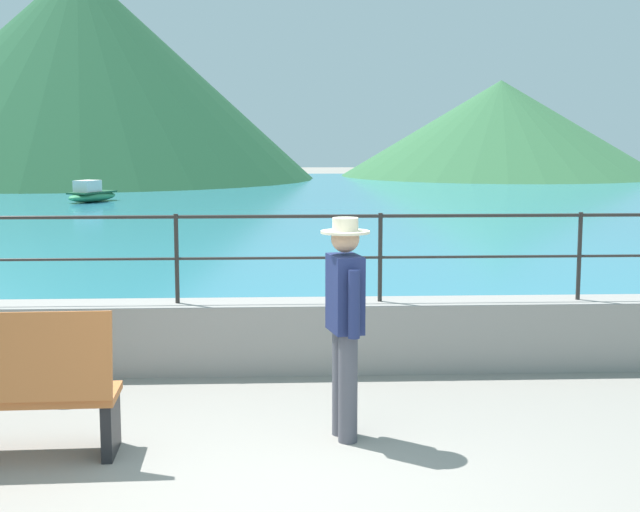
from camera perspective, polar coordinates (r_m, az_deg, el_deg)
ground_plane at (r=6.13m, az=-2.52°, el=-15.06°), size 120.00×120.00×0.00m
promenade_wall at (r=9.08m, az=-2.62°, el=-5.14°), size 20.00×0.56×0.70m
railing at (r=8.91m, az=-2.65°, el=1.01°), size 18.44×0.04×0.90m
lake_water at (r=31.58m, az=-2.71°, el=3.50°), size 64.00×44.32×0.06m
hill_main at (r=49.06m, az=-15.09°, el=11.27°), size 24.44×24.44×11.18m
hill_secondary at (r=52.04m, az=11.47°, el=8.00°), size 18.28×18.28×5.44m
person_walking at (r=6.92m, az=1.61°, el=-3.91°), size 0.38×0.56×1.75m
bollard at (r=8.46m, az=-17.55°, el=-6.52°), size 0.24×0.24×0.68m
boat_2 at (r=32.04m, az=-14.45°, el=3.86°), size 1.84×2.46×0.76m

